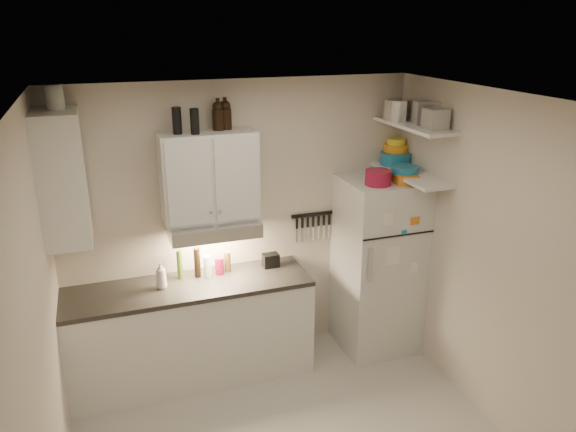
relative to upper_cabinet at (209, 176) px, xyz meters
name	(u,v)px	position (x,y,z in m)	size (l,w,h in m)	color
ceiling	(298,100)	(0.30, -1.33, 0.78)	(3.20, 3.00, 0.02)	white
back_wall	(240,224)	(0.30, 0.18, -0.53)	(3.20, 0.02, 2.60)	beige
left_wall	(39,339)	(-1.31, -1.33, -0.53)	(0.02, 3.00, 2.60)	beige
right_wall	(495,264)	(1.91, -1.33, -0.53)	(0.02, 3.00, 2.60)	beige
base_cabinet	(192,333)	(-0.25, -0.14, -1.39)	(2.10, 0.60, 0.88)	silver
countertop	(189,287)	(-0.25, -0.14, -0.93)	(2.10, 0.62, 0.04)	#2A2624
upper_cabinet	(209,176)	(0.00, 0.00, 0.00)	(0.80, 0.33, 0.75)	silver
side_cabinet	(62,178)	(-1.14, -0.14, 0.12)	(0.33, 0.55, 1.00)	silver
range_hood	(213,227)	(0.00, -0.06, -0.44)	(0.76, 0.46, 0.12)	silver
fridge	(378,265)	(1.55, -0.18, -0.98)	(0.70, 0.68, 1.70)	silver
shelf_hi	(414,126)	(1.75, -0.31, 0.38)	(0.30, 0.95, 0.03)	silver
shelf_lo	(410,175)	(1.75, -0.31, -0.07)	(0.30, 0.95, 0.03)	silver
knife_strip	(312,214)	(1.00, 0.15, -0.51)	(0.42, 0.02, 0.03)	black
dutch_oven	(378,178)	(1.42, -0.32, -0.06)	(0.23, 0.23, 0.13)	maroon
book_stack	(405,178)	(1.68, -0.34, -0.08)	(0.20, 0.24, 0.08)	orange
spice_jar	(387,175)	(1.56, -0.22, -0.07)	(0.07, 0.07, 0.11)	silver
stock_pot	(398,110)	(1.71, -0.09, 0.48)	(0.26, 0.26, 0.18)	silver
tin_a	(426,113)	(1.83, -0.35, 0.49)	(0.20, 0.18, 0.20)	#AAAAAD
tin_b	(435,119)	(1.78, -0.58, 0.47)	(0.17, 0.17, 0.17)	#AAAAAD
bowl_teal	(395,159)	(1.78, 0.02, 0.01)	(0.28, 0.28, 0.11)	#1A6C92
bowl_orange	(396,148)	(1.81, 0.07, 0.10)	(0.23, 0.23, 0.07)	orange
bowl_yellow	(396,141)	(1.81, 0.07, 0.16)	(0.18, 0.18, 0.06)	yellow
plates	(404,169)	(1.70, -0.28, -0.02)	(0.25, 0.25, 0.06)	#1A6C92
growler_a	(218,115)	(0.11, 0.04, 0.50)	(0.10, 0.10, 0.24)	black
growler_b	(225,114)	(0.17, 0.06, 0.50)	(0.10, 0.10, 0.25)	black
thermos_a	(195,121)	(-0.11, -0.07, 0.48)	(0.07, 0.07, 0.21)	black
thermos_b	(177,121)	(-0.24, -0.02, 0.48)	(0.07, 0.07, 0.21)	black
side_jar	(54,97)	(-1.12, -0.10, 0.71)	(0.13, 0.13, 0.18)	silver
soap_bottle	(161,274)	(-0.47, -0.12, -0.77)	(0.10, 0.10, 0.26)	silver
pepper_mill	(227,262)	(0.13, 0.02, -0.81)	(0.06, 0.06, 0.19)	brown
oil_bottle	(180,265)	(-0.29, 0.01, -0.77)	(0.05, 0.05, 0.26)	#446619
vinegar_bottle	(197,263)	(-0.14, -0.01, -0.77)	(0.06, 0.06, 0.27)	black
clear_bottle	(208,266)	(-0.06, -0.04, -0.80)	(0.07, 0.07, 0.20)	silver
red_jar	(219,266)	(0.05, -0.01, -0.83)	(0.08, 0.08, 0.16)	maroon
caddy	(271,260)	(0.53, -0.01, -0.84)	(0.14, 0.10, 0.12)	black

